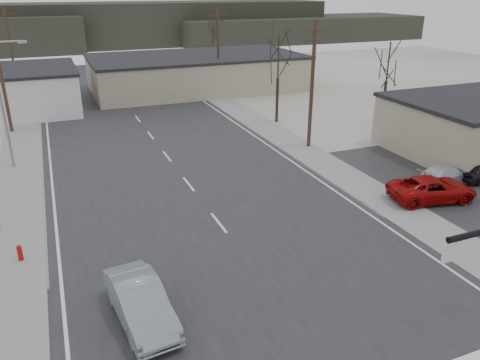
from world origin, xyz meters
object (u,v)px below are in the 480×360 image
object	(u,v)px
car_far_a	(114,80)
car_parked_red	(432,189)
car_far_b	(61,67)
car_parked_silver	(445,174)
fire_hydrant	(20,253)
sedan_crossing	(140,302)

from	to	relation	value
car_far_a	car_parked_red	bearing A→B (deg)	90.61
car_far_b	car_parked_silver	xyz separation A→B (m)	(21.74, -56.01, -0.10)
car_far_b	car_parked_red	world-z (taller)	car_parked_red
car_far_b	car_parked_silver	world-z (taller)	car_far_b
fire_hydrant	car_parked_red	size ratio (longest dim) A/B	0.16
fire_hydrant	car_parked_red	distance (m)	23.53
car_far_a	car_parked_silver	xyz separation A→B (m)	(15.57, -43.03, -0.04)
fire_hydrant	car_parked_silver	bearing A→B (deg)	-0.68
fire_hydrant	car_parked_silver	distance (m)	26.24
car_far_a	car_parked_silver	bearing A→B (deg)	94.60
fire_hydrant	car_far_b	size ratio (longest dim) A/B	0.20
car_parked_red	car_parked_silver	distance (m)	3.32
fire_hydrant	car_far_a	xyz separation A→B (m)	(10.67, 42.71, 0.26)
sedan_crossing	car_parked_red	world-z (taller)	sedan_crossing
car_far_b	car_parked_red	size ratio (longest dim) A/B	0.79
car_parked_red	fire_hydrant	bearing A→B (deg)	96.19
sedan_crossing	car_far_a	world-z (taller)	sedan_crossing
fire_hydrant	car_far_a	world-z (taller)	car_far_a
sedan_crossing	car_parked_silver	xyz separation A→B (m)	(21.67, 6.28, -0.20)
car_far_a	car_far_b	xyz separation A→B (m)	(-6.17, 12.99, 0.06)
car_far_b	car_parked_red	bearing A→B (deg)	-75.71
car_parked_silver	car_far_b	bearing A→B (deg)	10.22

